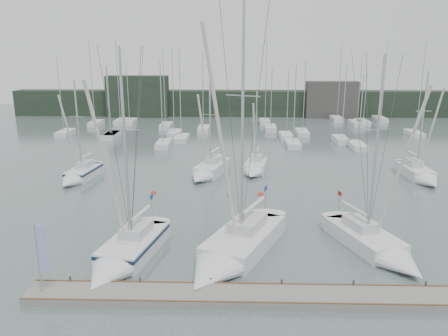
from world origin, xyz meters
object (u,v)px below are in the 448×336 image
(sailboat_near_left, at_px, (123,256))
(sailboat_mid_a, at_px, (78,176))
(buoy_a, at_px, (230,196))
(buoy_b, at_px, (260,195))
(sailboat_mid_b, at_px, (207,172))
(sailboat_mid_e, at_px, (421,175))
(sailboat_near_center, at_px, (229,254))
(buoy_c, at_px, (154,193))
(sailboat_mid_c, at_px, (255,169))
(sailboat_near_right, at_px, (381,249))
(dock_banner, at_px, (41,252))

(sailboat_near_left, bearing_deg, sailboat_mid_a, 129.20)
(buoy_a, height_order, buoy_b, buoy_b)
(sailboat_near_left, bearing_deg, sailboat_mid_b, 90.42)
(sailboat_mid_e, distance_m, buoy_a, 20.35)
(sailboat_near_center, xyz_separation_m, sailboat_mid_a, (-15.81, 17.33, -0.05))
(sailboat_near_left, distance_m, sailboat_near_center, 6.71)
(sailboat_mid_a, xyz_separation_m, buoy_c, (8.46, -3.82, -0.53))
(sailboat_mid_c, bearing_deg, sailboat_near_right, -59.13)
(sailboat_near_right, relative_size, sailboat_mid_e, 1.18)
(sailboat_mid_a, xyz_separation_m, sailboat_mid_b, (13.14, 1.73, 0.00))
(buoy_c, bearing_deg, sailboat_mid_b, 49.86)
(sailboat_near_left, bearing_deg, sailboat_mid_c, 78.66)
(sailboat_near_center, distance_m, buoy_a, 13.03)
(sailboat_mid_a, distance_m, buoy_b, 18.92)
(buoy_b, distance_m, dock_banner, 22.00)
(sailboat_mid_e, relative_size, buoy_a, 24.64)
(sailboat_near_left, distance_m, sailboat_mid_c, 22.91)
(buoy_a, relative_size, buoy_c, 0.94)
(sailboat_mid_b, bearing_deg, sailboat_near_center, -64.83)
(sailboat_near_left, height_order, sailboat_mid_e, sailboat_near_left)
(sailboat_near_center, height_order, sailboat_near_right, sailboat_near_center)
(sailboat_mid_a, bearing_deg, sailboat_near_center, -39.77)
(sailboat_near_right, height_order, buoy_b, sailboat_near_right)
(sailboat_mid_b, bearing_deg, sailboat_near_right, -37.82)
(sailboat_near_center, height_order, sailboat_mid_e, sailboat_near_center)
(sailboat_mid_c, xyz_separation_m, buoy_c, (-9.76, -7.05, -0.51))
(buoy_c, distance_m, dock_banner, 18.33)
(buoy_b, bearing_deg, sailboat_near_center, -101.37)
(sailboat_mid_a, relative_size, dock_banner, 2.72)
(sailboat_mid_b, xyz_separation_m, buoy_a, (2.48, -6.04, -0.54))
(sailboat_near_left, relative_size, sailboat_near_center, 0.81)
(sailboat_near_center, relative_size, dock_banner, 4.42)
(sailboat_near_center, height_order, buoy_b, sailboat_near_center)
(dock_banner, bearing_deg, sailboat_mid_e, 32.70)
(sailboat_near_center, distance_m, sailboat_mid_b, 19.25)
(sailboat_mid_b, bearing_deg, sailboat_mid_a, -155.30)
(sailboat_near_left, xyz_separation_m, buoy_c, (-0.65, 13.97, -0.57))
(sailboat_near_left, xyz_separation_m, dock_banner, (-3.24, -3.97, 2.19))
(buoy_a, xyz_separation_m, buoy_c, (-7.16, 0.49, 0.00))
(sailboat_near_right, bearing_deg, sailboat_mid_e, 41.25)
(sailboat_near_right, xyz_separation_m, sailboat_mid_b, (-12.55, 17.94, 0.03))
(dock_banner, bearing_deg, sailboat_near_right, 10.48)
(buoy_b, bearing_deg, sailboat_mid_e, 16.69)
(sailboat_mid_b, height_order, buoy_a, sailboat_mid_b)
(buoy_c, bearing_deg, sailboat_mid_a, 155.69)
(buoy_c, bearing_deg, sailboat_near_left, -87.33)
(sailboat_mid_e, bearing_deg, buoy_c, -172.42)
(sailboat_near_center, height_order, dock_banner, sailboat_near_center)
(dock_banner, bearing_deg, buoy_c, 76.64)
(buoy_a, height_order, buoy_c, buoy_c)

